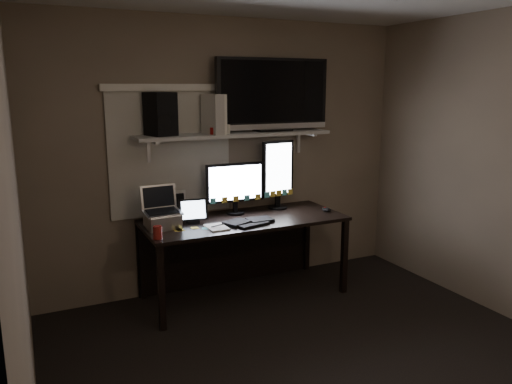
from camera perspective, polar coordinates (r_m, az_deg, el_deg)
floor at (r=3.60m, az=8.59°, el=-19.80°), size 3.60×3.60×0.00m
back_wall at (r=4.70m, az=-3.25°, el=4.16°), size 3.60×0.00×3.60m
left_wall at (r=2.60m, az=-25.61°, el=-3.52°), size 0.00×3.60×3.60m
window_blinds at (r=4.50m, az=-9.69°, el=4.30°), size 1.10×0.02×1.10m
desk at (r=4.62m, az=-1.96°, el=-4.81°), size 1.80×0.75×0.73m
wall_shelf at (r=4.52m, az=-2.44°, el=6.59°), size 1.80×0.35×0.03m
monitor_landscape at (r=4.58m, az=-2.41°, el=0.45°), size 0.56×0.08×0.49m
monitor_portrait at (r=4.78m, az=2.51°, el=2.05°), size 0.34×0.10×0.67m
keyboard at (r=4.32m, az=-0.83°, el=-3.38°), size 0.46×0.27×0.03m
mouse at (r=4.76m, az=8.05°, el=-2.01°), size 0.08×0.11×0.04m
notepad at (r=4.18m, az=-4.50°, el=-4.05°), size 0.16×0.22×0.01m
tablet at (r=4.33m, az=-7.22°, el=-2.17°), size 0.26×0.14×0.22m
file_sorter at (r=4.47m, az=-9.54°, el=-1.53°), size 0.21×0.12×0.25m
laptop at (r=4.20m, az=-10.68°, el=-1.84°), size 0.32×0.26×0.34m
cup at (r=3.95m, az=-11.18°, el=-4.56°), size 0.08×0.08×0.10m
sticky_notes at (r=4.21m, az=-7.19°, el=-4.06°), size 0.30×0.23×0.00m
tv at (r=4.68m, az=1.93°, el=11.04°), size 1.11×0.21×0.66m
game_console at (r=4.41m, az=-4.84°, el=8.85°), size 0.14×0.30×0.34m
speaker at (r=4.31m, az=-10.88°, el=8.74°), size 0.26×0.29×0.36m
bottles at (r=4.39m, az=-4.12°, el=7.53°), size 0.23×0.08×0.14m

